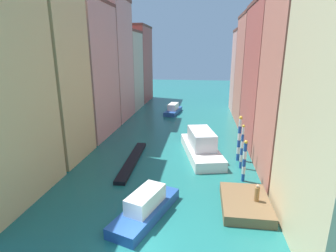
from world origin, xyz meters
name	(u,v)px	position (x,y,z in m)	size (l,w,h in m)	color
ground_plane	(176,133)	(0.00, 24.50, 0.00)	(154.00, 154.00, 0.00)	#1E6B66
building_left_1	(43,67)	(-13.31, 13.32, 10.34)	(7.60, 7.37, 20.66)	#DBB77A
building_left_2	(82,71)	(-13.31, 22.52, 9.33)	(7.60, 10.31, 18.65)	tan
building_left_3	(106,60)	(-13.31, 32.41, 10.43)	(7.60, 9.16, 20.84)	tan
building_left_4	(122,71)	(-13.31, 41.16, 8.03)	(7.60, 8.45, 16.05)	#BCB299
building_left_5	(133,64)	(-13.31, 50.87, 8.94)	(7.60, 10.81, 17.85)	#B25147
building_right_1	(314,61)	(13.31, 11.52, 11.20)	(7.60, 8.44, 22.36)	#C6705B
building_right_2	(279,76)	(13.31, 21.74, 9.02)	(7.60, 11.79, 18.02)	#B25147
building_right_3	(261,70)	(13.31, 33.01, 8.93)	(7.60, 10.47, 17.84)	#C6705B
building_right_4	(252,71)	(13.31, 42.06, 8.08)	(7.60, 7.48, 16.14)	tan
waterfront_dock	(245,203)	(7.45, 5.40, 0.40)	(3.67, 5.22, 0.79)	brown
person_on_dock	(257,193)	(8.23, 5.20, 1.44)	(0.36, 0.36, 1.40)	olive
mooring_pole_0	(244,161)	(7.90, 10.01, 2.11)	(0.34, 0.34, 4.11)	#1E479E
mooring_pole_1	(242,146)	(8.04, 12.98, 2.44)	(0.30, 0.30, 4.79)	#1E479E
mooring_pole_2	(239,138)	(8.01, 15.07, 2.66)	(0.39, 0.39, 5.19)	#1E479E
vaporetto_white	(201,146)	(3.83, 16.06, 1.18)	(5.53, 10.51, 3.09)	white
gondola_black	(132,161)	(-3.77, 12.95, 0.19)	(1.50, 10.90, 0.39)	black
motorboat_0	(146,207)	(-0.12, 3.29, 0.76)	(4.44, 7.36, 2.04)	#234C93
motorboat_1	(173,110)	(-2.00, 37.81, 0.72)	(3.10, 7.09, 1.94)	#234C93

